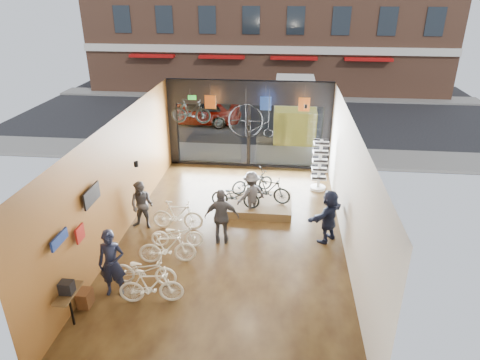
# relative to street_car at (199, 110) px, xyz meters

# --- Properties ---
(ground_plane) EXTENTS (7.00, 12.00, 0.04)m
(ground_plane) POSITION_rel_street_car_xyz_m (3.42, -12.00, -0.85)
(ground_plane) COLOR black
(ground_plane) RESTS_ON ground
(ceiling) EXTENTS (7.00, 12.00, 0.04)m
(ceiling) POSITION_rel_street_car_xyz_m (3.42, -12.00, 2.99)
(ceiling) COLOR black
(ceiling) RESTS_ON ground
(wall_left) EXTENTS (0.04, 12.00, 3.80)m
(wall_left) POSITION_rel_street_car_xyz_m (-0.10, -12.00, 1.07)
(wall_left) COLOR #9D5F2B
(wall_left) RESTS_ON ground
(wall_right) EXTENTS (0.04, 12.00, 3.80)m
(wall_right) POSITION_rel_street_car_xyz_m (6.94, -12.00, 1.07)
(wall_right) COLOR beige
(wall_right) RESTS_ON ground
(wall_back) EXTENTS (7.00, 0.04, 3.80)m
(wall_back) POSITION_rel_street_car_xyz_m (3.42, -18.02, 1.07)
(wall_back) COLOR beige
(wall_back) RESTS_ON ground
(storefront) EXTENTS (7.00, 0.26, 3.80)m
(storefront) POSITION_rel_street_car_xyz_m (3.42, -6.00, 1.07)
(storefront) COLOR black
(storefront) RESTS_ON ground
(exit_sign) EXTENTS (0.35, 0.06, 0.18)m
(exit_sign) POSITION_rel_street_car_xyz_m (1.02, -6.12, 2.22)
(exit_sign) COLOR #198C26
(exit_sign) RESTS_ON storefront
(street_road) EXTENTS (30.00, 18.00, 0.02)m
(street_road) POSITION_rel_street_car_xyz_m (3.42, 3.00, -0.84)
(street_road) COLOR black
(street_road) RESTS_ON ground
(sidewalk_near) EXTENTS (30.00, 2.40, 0.12)m
(sidewalk_near) POSITION_rel_street_car_xyz_m (3.42, -4.80, -0.77)
(sidewalk_near) COLOR slate
(sidewalk_near) RESTS_ON ground
(sidewalk_far) EXTENTS (30.00, 2.00, 0.12)m
(sidewalk_far) POSITION_rel_street_car_xyz_m (3.42, 7.00, -0.77)
(sidewalk_far) COLOR slate
(sidewalk_far) RESTS_ON ground
(street_car) EXTENTS (4.86, 1.95, 1.66)m
(street_car) POSITION_rel_street_car_xyz_m (0.00, 0.00, 0.00)
(street_car) COLOR gray
(street_car) RESTS_ON street_road
(box_truck) EXTENTS (2.17, 6.52, 2.57)m
(box_truck) POSITION_rel_street_car_xyz_m (5.47, -1.00, 0.46)
(box_truck) COLOR silver
(box_truck) RESTS_ON street_road
(floor_bike_1) EXTENTS (1.68, 0.68, 0.98)m
(floor_bike_1) POSITION_rel_street_car_xyz_m (1.77, -15.29, -0.34)
(floor_bike_1) COLOR white
(floor_bike_1) RESTS_ON ground_plane
(floor_bike_2) EXTENTS (1.75, 0.62, 0.92)m
(floor_bike_2) POSITION_rel_street_car_xyz_m (1.38, -14.61, -0.37)
(floor_bike_2) COLOR white
(floor_bike_2) RESTS_ON ground_plane
(floor_bike_3) EXTENTS (1.70, 0.72, 0.99)m
(floor_bike_3) POSITION_rel_street_car_xyz_m (1.73, -13.57, -0.33)
(floor_bike_3) COLOR white
(floor_bike_3) RESTS_ON ground_plane
(floor_bike_4) EXTENTS (1.64, 0.69, 0.84)m
(floor_bike_4) POSITION_rel_street_car_xyz_m (1.80, -12.72, -0.41)
(floor_bike_4) COLOR white
(floor_bike_4) RESTS_ON ground_plane
(floor_bike_5) EXTENTS (1.70, 0.51, 1.02)m
(floor_bike_5) POSITION_rel_street_car_xyz_m (1.58, -11.70, -0.32)
(floor_bike_5) COLOR white
(floor_bike_5) RESTS_ON ground_plane
(display_platform) EXTENTS (2.40, 1.80, 0.30)m
(display_platform) POSITION_rel_street_car_xyz_m (4.11, -10.03, -0.68)
(display_platform) COLOR #4F351D
(display_platform) RESTS_ON ground_plane
(display_bike_left) EXTENTS (1.73, 0.69, 0.89)m
(display_bike_left) POSITION_rel_street_car_xyz_m (3.36, -10.54, -0.08)
(display_bike_left) COLOR black
(display_bike_left) RESTS_ON display_platform
(display_bike_mid) EXTENTS (1.67, 0.83, 0.97)m
(display_bike_mid) POSITION_rel_street_car_xyz_m (4.47, -10.02, -0.04)
(display_bike_mid) COLOR black
(display_bike_mid) RESTS_ON display_platform
(display_bike_right) EXTENTS (1.71, 1.32, 0.87)m
(display_bike_right) POSITION_rel_street_car_xyz_m (3.84, -9.29, -0.10)
(display_bike_right) COLOR black
(display_bike_right) RESTS_ON display_platform
(customer_0) EXTENTS (0.72, 0.51, 1.88)m
(customer_0) POSITION_rel_street_car_xyz_m (0.72, -15.07, 0.11)
(customer_0) COLOR #161C33
(customer_0) RESTS_ON ground_plane
(customer_1) EXTENTS (0.88, 0.72, 1.65)m
(customer_1) POSITION_rel_street_car_xyz_m (0.42, -11.73, -0.00)
(customer_1) COLOR #3F3F44
(customer_1) RESTS_ON ground_plane
(customer_2) EXTENTS (1.09, 0.52, 1.82)m
(customer_2) POSITION_rel_street_car_xyz_m (3.15, -12.34, 0.08)
(customer_2) COLOR #3F3F44
(customer_2) RESTS_ON ground_plane
(customer_3) EXTENTS (1.21, 1.12, 1.64)m
(customer_3) POSITION_rel_street_car_xyz_m (3.91, -10.52, -0.01)
(customer_3) COLOR #3F3F44
(customer_3) RESTS_ON ground_plane
(customer_5) EXTENTS (1.42, 1.56, 1.73)m
(customer_5) POSITION_rel_street_car_xyz_m (6.42, -11.88, 0.04)
(customer_5) COLOR #161C33
(customer_5) RESTS_ON ground_plane
(sunglasses_rack) EXTENTS (0.60, 0.50, 2.05)m
(sunglasses_rack) POSITION_rel_street_car_xyz_m (6.37, -8.14, 0.20)
(sunglasses_rack) COLOR white
(sunglasses_rack) RESTS_ON ground_plane
(wall_merch) EXTENTS (0.40, 2.40, 2.60)m
(wall_merch) POSITION_rel_street_car_xyz_m (0.04, -15.50, 0.47)
(wall_merch) COLOR navy
(wall_merch) RESTS_ON wall_left
(penny_farthing) EXTENTS (1.70, 0.06, 1.36)m
(penny_farthing) POSITION_rel_street_car_xyz_m (3.71, -7.62, 1.67)
(penny_farthing) COLOR black
(penny_farthing) RESTS_ON ceiling
(hung_bike) EXTENTS (1.60, 0.52, 0.95)m
(hung_bike) POSITION_rel_street_car_xyz_m (1.31, -7.80, 2.10)
(hung_bike) COLOR black
(hung_bike) RESTS_ON ceiling
(jersey_left) EXTENTS (0.45, 0.03, 0.55)m
(jersey_left) POSITION_rel_street_car_xyz_m (1.91, -6.80, 2.22)
(jersey_left) COLOR #CC5919
(jersey_left) RESTS_ON ceiling
(jersey_mid) EXTENTS (0.45, 0.03, 0.55)m
(jersey_mid) POSITION_rel_street_car_xyz_m (4.15, -6.80, 2.22)
(jersey_mid) COLOR #1E3F99
(jersey_mid) RESTS_ON ceiling
(jersey_right) EXTENTS (0.45, 0.03, 0.55)m
(jersey_right) POSITION_rel_street_car_xyz_m (5.69, -6.80, 2.22)
(jersey_right) COLOR #CC5919
(jersey_right) RESTS_ON ceiling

